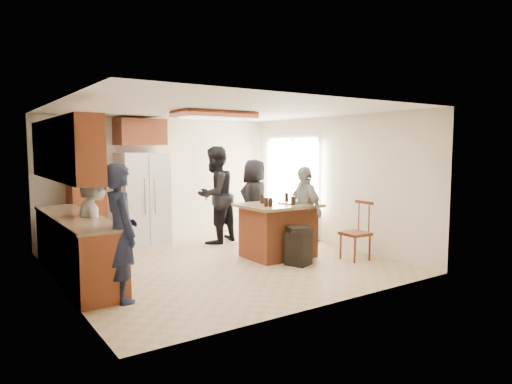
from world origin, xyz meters
TOP-DOWN VIEW (x-y plane):
  - room_shell at (4.37, 1.64)m, footprint 8.00×5.20m
  - person_front_left at (-1.97, -0.95)m, footprint 0.47×0.63m
  - person_behind_left at (0.68, 1.43)m, footprint 1.09×0.90m
  - person_behind_right at (1.31, 0.96)m, footprint 0.97×0.87m
  - person_side_right at (1.46, -0.38)m, footprint 0.56×0.97m
  - person_counter at (-1.95, 0.30)m, footprint 0.51×1.03m
  - left_cabinetry at (-2.24, 0.40)m, footprint 0.64×3.00m
  - back_wall_units at (-1.33, 2.20)m, footprint 1.80×0.60m
  - refrigerator at (-0.55, 2.12)m, footprint 0.90×0.76m
  - kitchen_island at (1.02, -0.20)m, footprint 1.28×1.03m
  - island_items at (1.18, -0.31)m, footprint 0.99×0.67m
  - trash_bin at (0.96, -0.84)m, footprint 0.46×0.46m
  - spindle_chair at (1.99, -1.12)m, footprint 0.44×0.44m

SIDE VIEW (x-z plane):
  - trash_bin at x=0.96m, z-range 0.00..0.63m
  - spindle_chair at x=1.99m, z-range -0.04..0.95m
  - kitchen_island at x=1.02m, z-range 0.01..0.94m
  - person_counter at x=-1.95m, z-range 0.00..1.57m
  - person_side_right at x=1.46m, z-range 0.00..1.58m
  - person_behind_right at x=1.31m, z-range 0.00..1.67m
  - person_front_left at x=-1.97m, z-range 0.00..1.71m
  - room_shell at x=4.37m, z-range -1.63..3.37m
  - refrigerator at x=-0.55m, z-range 0.00..1.80m
  - left_cabinetry at x=-2.24m, z-range -0.19..2.11m
  - person_behind_left at x=0.68m, z-range 0.00..1.93m
  - island_items at x=1.18m, z-range 0.90..1.05m
  - back_wall_units at x=-1.33m, z-range 0.15..2.60m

